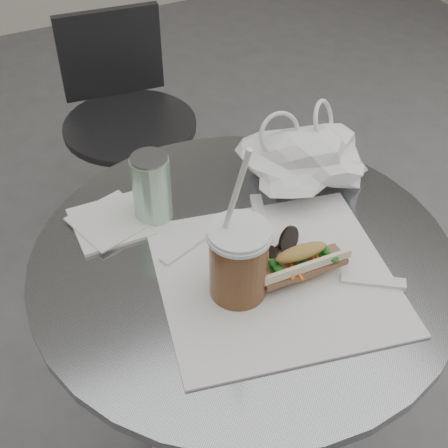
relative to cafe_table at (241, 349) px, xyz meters
name	(u,v)px	position (x,y,z in m)	size (l,w,h in m)	color
cafe_table	(241,349)	(0.00, 0.00, 0.00)	(0.76, 0.76, 0.74)	slate
chair_far	(131,154)	(0.09, 0.93, -0.12)	(0.41, 0.42, 0.77)	#29292C
sandwich_paper	(275,277)	(0.02, -0.07, 0.28)	(0.39, 0.37, 0.00)	white
banh_mi	(301,264)	(0.06, -0.09, 0.31)	(0.19, 0.08, 0.06)	tan
iced_coffee	(238,261)	(-0.05, -0.07, 0.35)	(0.10, 0.10, 0.30)	brown
sunglasses	(276,251)	(0.05, -0.04, 0.29)	(0.11, 0.07, 0.05)	black
plastic_bag	(305,160)	(0.20, 0.13, 0.33)	(0.24, 0.19, 0.12)	white
napkin_stack	(111,222)	(-0.18, 0.19, 0.28)	(0.16, 0.16, 0.01)	white
drink_can	(152,188)	(-0.10, 0.17, 0.34)	(0.07, 0.07, 0.14)	#61A769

